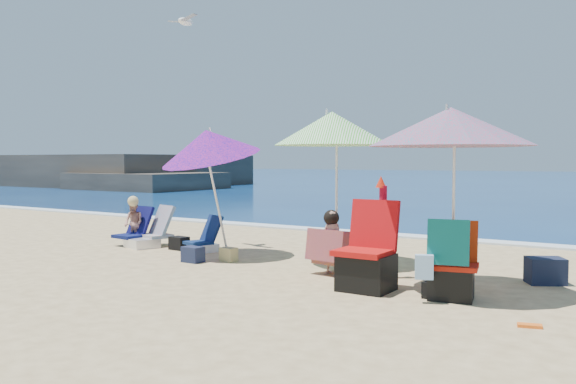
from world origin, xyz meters
The scene contains 20 objects.
ground centered at (0.00, 0.00, 0.00)m, with size 120.00×120.00×0.00m.
foam centered at (0.00, 5.10, 0.02)m, with size 120.00×0.50×0.04m.
headland centered at (-27.29, 19.73, 0.57)m, with size 20.50×11.50×2.60m.
umbrella_turquoise centered at (2.33, 0.52, 1.97)m, with size 2.23×2.23×2.24m.
umbrella_striped centered at (0.20, 1.46, 2.06)m, with size 2.28×2.28×2.35m.
umbrella_blue centered at (-1.83, 0.97, 1.84)m, with size 1.96×2.01×2.24m.
furled_umbrella centered at (1.32, 0.82, 0.75)m, with size 0.18×0.17×1.37m.
chair_navy centered at (-2.24, 1.32, 0.16)m, with size 0.61×0.69×0.62m.
chair_rainbow centered at (-3.45, 1.22, 0.20)m, with size 0.73×0.92×0.74m.
camp_chair_left centered at (1.48, 0.02, 0.33)m, with size 0.64×0.65×1.09m.
camp_chair_right centered at (2.49, 0.09, 0.34)m, with size 0.63×0.79×0.93m.
person_center centered at (0.63, 0.65, 0.43)m, with size 0.63×0.56×0.90m.
person_left centered at (-3.84, 1.19, 0.42)m, with size 0.57×0.67×0.92m.
bag_navy_a centered at (-1.65, 0.38, 0.12)m, with size 0.32×0.24×0.24m.
bag_black_a centered at (-2.74, 1.23, 0.12)m, with size 0.33×0.25×0.23m.
bag_tan centered at (-1.24, 0.74, 0.11)m, with size 0.27×0.20×0.22m.
bag_navy_b centered at (3.23, 1.61, 0.17)m, with size 0.55×0.51×0.34m.
bag_black_b centered at (2.33, 0.02, 0.10)m, with size 0.27×0.21×0.19m.
orange_item centered at (3.49, -0.63, 0.02)m, with size 0.24×0.16×0.03m.
seagull centered at (-2.98, 1.69, 4.09)m, with size 0.79×0.41×0.14m.
Camera 1 is at (4.64, -6.58, 1.57)m, focal length 37.67 mm.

